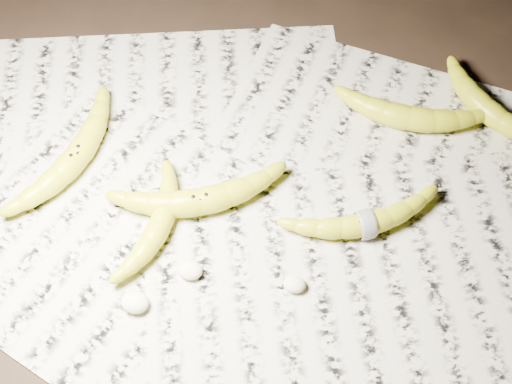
% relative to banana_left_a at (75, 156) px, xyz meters
% --- Properties ---
extents(ground, '(3.00, 3.00, 0.00)m').
position_rel_banana_left_a_xyz_m(ground, '(0.26, -0.07, -0.03)').
color(ground, black).
rests_on(ground, ground).
extents(newspaper_patch, '(0.90, 0.70, 0.01)m').
position_rel_banana_left_a_xyz_m(newspaper_patch, '(0.28, -0.03, -0.02)').
color(newspaper_patch, beige).
rests_on(newspaper_patch, ground).
extents(banana_left_a, '(0.12, 0.22, 0.04)m').
position_rel_banana_left_a_xyz_m(banana_left_a, '(0.00, 0.00, 0.00)').
color(banana_left_a, gold).
rests_on(banana_left_a, newspaper_patch).
extents(banana_left_b, '(0.07, 0.17, 0.03)m').
position_rel_banana_left_a_xyz_m(banana_left_b, '(0.14, -0.09, -0.00)').
color(banana_left_b, gold).
rests_on(banana_left_b, newspaper_patch).
extents(banana_center, '(0.22, 0.14, 0.04)m').
position_rel_banana_left_a_xyz_m(banana_center, '(0.19, -0.04, 0.00)').
color(banana_center, gold).
rests_on(banana_center, newspaper_patch).
extents(banana_taped, '(0.20, 0.13, 0.03)m').
position_rel_banana_left_a_xyz_m(banana_taped, '(0.42, -0.04, -0.00)').
color(banana_taped, gold).
rests_on(banana_taped, newspaper_patch).
extents(banana_upper_a, '(0.20, 0.07, 0.04)m').
position_rel_banana_left_a_xyz_m(banana_upper_a, '(0.46, 0.15, 0.00)').
color(banana_upper_a, gold).
rests_on(banana_upper_a, newspaper_patch).
extents(banana_upper_b, '(0.17, 0.16, 0.04)m').
position_rel_banana_left_a_xyz_m(banana_upper_b, '(0.57, 0.19, -0.00)').
color(banana_upper_b, gold).
rests_on(banana_upper_b, newspaper_patch).
extents(measuring_tape, '(0.02, 0.04, 0.04)m').
position_rel_banana_left_a_xyz_m(measuring_tape, '(0.42, -0.04, -0.00)').
color(measuring_tape, white).
rests_on(measuring_tape, newspaper_patch).
extents(flesh_chunk_a, '(0.04, 0.03, 0.02)m').
position_rel_banana_left_a_xyz_m(flesh_chunk_a, '(0.14, -0.20, -0.01)').
color(flesh_chunk_a, '#FDF2C4').
rests_on(flesh_chunk_a, newspaper_patch).
extents(flesh_chunk_b, '(0.03, 0.03, 0.02)m').
position_rel_banana_left_a_xyz_m(flesh_chunk_b, '(0.20, -0.14, -0.01)').
color(flesh_chunk_b, '#FDF2C4').
rests_on(flesh_chunk_b, newspaper_patch).
extents(flesh_chunk_c, '(0.03, 0.02, 0.02)m').
position_rel_banana_left_a_xyz_m(flesh_chunk_c, '(0.34, -0.14, -0.01)').
color(flesh_chunk_c, '#FDF2C4').
rests_on(flesh_chunk_c, newspaper_patch).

